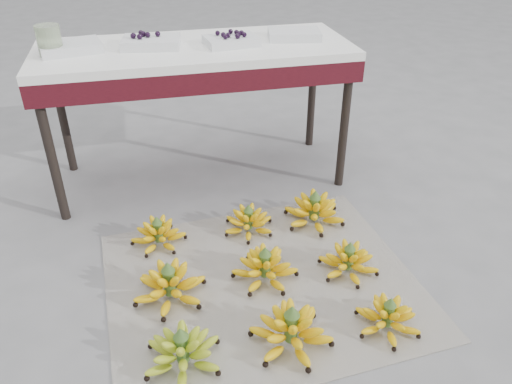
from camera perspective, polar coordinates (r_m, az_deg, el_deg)
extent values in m
plane|color=slate|center=(2.09, 1.85, -10.74)|extent=(60.00, 60.00, 0.00)
cube|color=silver|center=(2.10, 0.73, -10.39)|extent=(1.32, 1.13, 0.01)
ellipsoid|color=olive|center=(1.80, -8.35, -17.95)|extent=(0.33, 0.33, 0.08)
ellipsoid|color=olive|center=(1.78, -8.44, -17.19)|extent=(0.23, 0.23, 0.06)
ellipsoid|color=olive|center=(1.75, -8.53, -16.46)|extent=(0.15, 0.15, 0.05)
cylinder|color=#3F6024|center=(1.78, -8.44, -17.19)|extent=(0.05, 0.05, 0.11)
cone|color=#3F6024|center=(1.72, -8.64, -15.62)|extent=(0.05, 0.05, 0.04)
ellipsoid|color=yellow|center=(1.85, 4.01, -15.90)|extent=(0.36, 0.36, 0.09)
ellipsoid|color=yellow|center=(1.82, 4.06, -15.09)|extent=(0.25, 0.25, 0.07)
ellipsoid|color=yellow|center=(1.79, 4.10, -14.29)|extent=(0.16, 0.16, 0.05)
cylinder|color=#3F6024|center=(1.82, 4.06, -15.09)|extent=(0.05, 0.05, 0.12)
cone|color=#3F6024|center=(1.76, 4.15, -13.37)|extent=(0.06, 0.06, 0.04)
ellipsoid|color=yellow|center=(1.96, 14.77, -14.00)|extent=(0.28, 0.28, 0.07)
ellipsoid|color=yellow|center=(1.94, 14.90, -13.35)|extent=(0.19, 0.19, 0.05)
ellipsoid|color=yellow|center=(1.92, 15.02, -12.73)|extent=(0.13, 0.13, 0.04)
cylinder|color=#3F6024|center=(1.94, 14.90, -13.35)|extent=(0.04, 0.04, 0.10)
cone|color=#3F6024|center=(1.90, 15.16, -12.01)|extent=(0.05, 0.05, 0.04)
ellipsoid|color=yellow|center=(2.04, -9.79, -10.84)|extent=(0.35, 0.35, 0.09)
ellipsoid|color=yellow|center=(2.01, -9.88, -10.04)|extent=(0.25, 0.25, 0.06)
ellipsoid|color=yellow|center=(1.99, -9.98, -9.28)|extent=(0.16, 0.16, 0.05)
cylinder|color=#3F6024|center=(2.01, -9.88, -10.04)|extent=(0.05, 0.05, 0.12)
cone|color=#3F6024|center=(1.97, -10.08, -8.39)|extent=(0.06, 0.06, 0.04)
ellipsoid|color=yellow|center=(2.10, 1.03, -9.00)|extent=(0.36, 0.36, 0.08)
ellipsoid|color=yellow|center=(2.07, 1.04, -8.26)|extent=(0.25, 0.25, 0.06)
ellipsoid|color=yellow|center=(2.05, 1.05, -7.55)|extent=(0.16, 0.16, 0.05)
cylinder|color=#3F6024|center=(2.07, 1.04, -8.26)|extent=(0.04, 0.04, 0.11)
cone|color=#3F6024|center=(2.03, 1.06, -6.74)|extent=(0.05, 0.05, 0.04)
ellipsoid|color=yellow|center=(2.17, 10.49, -8.09)|extent=(0.31, 0.31, 0.07)
ellipsoid|color=yellow|center=(2.15, 10.57, -7.42)|extent=(0.22, 0.22, 0.06)
ellipsoid|color=yellow|center=(2.13, 10.65, -6.77)|extent=(0.14, 0.14, 0.05)
cylinder|color=#3F6024|center=(2.15, 10.57, -7.42)|extent=(0.04, 0.04, 0.10)
cone|color=#3F6024|center=(2.11, 10.74, -6.04)|extent=(0.05, 0.05, 0.04)
ellipsoid|color=yellow|center=(2.33, -11.05, -5.06)|extent=(0.33, 0.33, 0.07)
ellipsoid|color=yellow|center=(2.31, -11.13, -4.43)|extent=(0.23, 0.23, 0.05)
ellipsoid|color=yellow|center=(2.29, -11.21, -3.82)|extent=(0.15, 0.15, 0.05)
cylinder|color=#3F6024|center=(2.31, -11.13, -4.43)|extent=(0.04, 0.04, 0.10)
cone|color=#3F6024|center=(2.27, -11.29, -3.14)|extent=(0.05, 0.05, 0.04)
ellipsoid|color=yellow|center=(2.37, -0.85, -3.72)|extent=(0.28, 0.28, 0.07)
ellipsoid|color=yellow|center=(2.35, -0.86, -3.09)|extent=(0.20, 0.20, 0.05)
ellipsoid|color=yellow|center=(2.33, -0.86, -2.50)|extent=(0.13, 0.13, 0.04)
cylinder|color=#3F6024|center=(2.35, -0.86, -3.09)|extent=(0.04, 0.04, 0.10)
cone|color=#3F6024|center=(2.31, -0.87, -1.82)|extent=(0.05, 0.05, 0.04)
ellipsoid|color=yellow|center=(2.44, 6.65, -2.54)|extent=(0.30, 0.30, 0.09)
ellipsoid|color=yellow|center=(2.42, 6.70, -1.79)|extent=(0.21, 0.21, 0.07)
ellipsoid|color=yellow|center=(2.40, 6.76, -1.08)|extent=(0.14, 0.14, 0.05)
cylinder|color=#3F6024|center=(2.42, 6.70, -1.79)|extent=(0.05, 0.05, 0.12)
cone|color=#3F6024|center=(2.38, 6.81, -0.27)|extent=(0.06, 0.06, 0.04)
cylinder|color=black|center=(2.49, -22.36, 3.93)|extent=(0.05, 0.05, 0.70)
cylinder|color=black|center=(2.64, 10.05, 7.48)|extent=(0.05, 0.05, 0.70)
cylinder|color=black|center=(2.96, -21.32, 8.42)|extent=(0.05, 0.05, 0.70)
cylinder|color=black|center=(3.09, 6.44, 11.33)|extent=(0.05, 0.05, 0.70)
cube|color=#460D15|center=(2.60, -6.92, 14.34)|extent=(1.55, 0.62, 0.10)
cube|color=white|center=(2.58, -7.03, 15.87)|extent=(1.55, 0.62, 0.04)
cube|color=silver|center=(2.59, -20.44, 15.26)|extent=(0.31, 0.25, 0.04)
cube|color=silver|center=(2.57, -11.89, 16.40)|extent=(0.30, 0.24, 0.04)
sphere|color=black|center=(2.61, -13.02, 17.29)|extent=(0.03, 0.03, 0.03)
sphere|color=black|center=(2.54, -13.16, 16.90)|extent=(0.03, 0.03, 0.03)
sphere|color=black|center=(2.58, -11.18, 17.31)|extent=(0.03, 0.03, 0.03)
sphere|color=black|center=(2.59, -12.76, 17.21)|extent=(0.03, 0.03, 0.03)
sphere|color=black|center=(2.56, -13.88, 16.94)|extent=(0.03, 0.03, 0.03)
sphere|color=black|center=(2.57, -13.84, 16.98)|extent=(0.03, 0.03, 0.03)
sphere|color=black|center=(2.57, -12.28, 17.15)|extent=(0.03, 0.03, 0.03)
cube|color=silver|center=(2.56, -2.83, 16.88)|extent=(0.27, 0.21, 0.04)
sphere|color=black|center=(2.50, -3.52, 17.29)|extent=(0.02, 0.02, 0.02)
sphere|color=black|center=(2.54, -3.77, 17.51)|extent=(0.02, 0.02, 0.02)
sphere|color=black|center=(2.54, -1.34, 17.54)|extent=(0.02, 0.02, 0.02)
sphere|color=black|center=(2.56, -2.00, 17.66)|extent=(0.02, 0.02, 0.02)
sphere|color=black|center=(2.51, -2.15, 17.40)|extent=(0.02, 0.02, 0.02)
sphere|color=black|center=(2.58, -2.25, 17.78)|extent=(0.02, 0.02, 0.02)
sphere|color=black|center=(2.57, -1.66, 17.74)|extent=(0.02, 0.02, 0.02)
sphere|color=black|center=(2.51, -2.10, 17.36)|extent=(0.02, 0.02, 0.02)
sphere|color=black|center=(2.57, -4.41, 17.66)|extent=(0.02, 0.02, 0.02)
sphere|color=black|center=(2.53, -3.20, 17.47)|extent=(0.02, 0.02, 0.02)
sphere|color=black|center=(2.60, -2.92, 17.86)|extent=(0.02, 0.02, 0.02)
cube|color=silver|center=(2.68, 4.38, 17.53)|extent=(0.29, 0.24, 0.04)
cylinder|color=beige|center=(2.55, -22.55, 15.70)|extent=(0.12, 0.12, 0.14)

